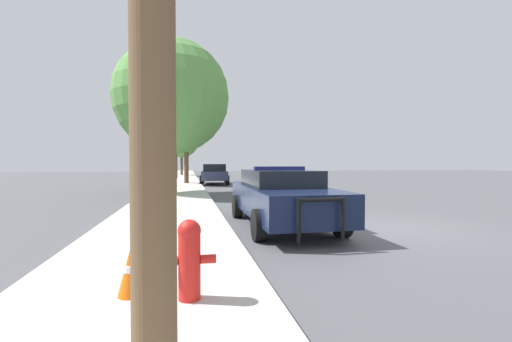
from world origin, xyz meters
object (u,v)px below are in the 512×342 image
(tree_sidewalk_mid, at_px, (186,118))
(tree_sidewalk_near, at_px, (172,97))
(police_car, at_px, (281,196))
(traffic_cone, at_px, (131,271))
(traffic_light, at_px, (190,136))
(tree_sidewalk_far, at_px, (182,140))
(fire_hydrant, at_px, (189,257))
(car_background_midblock, at_px, (214,174))

(tree_sidewalk_mid, distance_m, tree_sidewalk_near, 7.86)
(police_car, height_order, traffic_cone, police_car)
(traffic_light, bearing_deg, tree_sidewalk_far, 96.14)
(police_car, distance_m, tree_sidewalk_mid, 17.05)
(traffic_cone, bearing_deg, tree_sidewalk_far, 90.01)
(police_car, bearing_deg, traffic_cone, 56.07)
(traffic_cone, bearing_deg, tree_sidewalk_mid, 88.46)
(fire_hydrant, bearing_deg, tree_sidewalk_near, 93.12)
(police_car, distance_m, tree_sidewalk_near, 9.91)
(car_background_midblock, height_order, tree_sidewalk_near, tree_sidewalk_near)
(tree_sidewalk_near, bearing_deg, police_car, -70.75)
(tree_sidewalk_near, bearing_deg, tree_sidewalk_mid, 85.25)
(tree_sidewalk_far, relative_size, tree_sidewalk_near, 0.82)
(car_background_midblock, relative_size, tree_sidewalk_mid, 0.66)
(tree_sidewalk_near, bearing_deg, car_background_midblock, 71.94)
(tree_sidewalk_mid, height_order, tree_sidewalk_near, tree_sidewalk_near)
(traffic_cone, bearing_deg, tree_sidewalk_near, 90.42)
(tree_sidewalk_mid, bearing_deg, tree_sidewalk_far, 92.01)
(police_car, height_order, tree_sidewalk_mid, tree_sidewalk_mid)
(tree_sidewalk_far, xyz_separation_m, traffic_cone, (0.00, -36.73, -3.73))
(tree_sidewalk_mid, bearing_deg, traffic_cone, -91.54)
(car_background_midblock, xyz_separation_m, traffic_cone, (-2.55, -21.03, -0.37))
(police_car, relative_size, traffic_light, 0.89)
(fire_hydrant, relative_size, tree_sidewalk_mid, 0.12)
(car_background_midblock, bearing_deg, tree_sidewalk_far, 103.29)
(car_background_midblock, distance_m, tree_sidewalk_near, 9.40)
(traffic_light, distance_m, tree_sidewalk_mid, 7.79)
(fire_hydrant, xyz_separation_m, tree_sidewalk_far, (-0.63, 36.96, 3.55))
(police_car, relative_size, traffic_cone, 9.23)
(fire_hydrant, distance_m, tree_sidewalk_mid, 21.38)
(fire_hydrant, xyz_separation_m, car_background_midblock, (1.93, 21.26, 0.19))
(tree_sidewalk_mid, height_order, traffic_cone, tree_sidewalk_mid)
(police_car, relative_size, tree_sidewalk_far, 0.83)
(police_car, bearing_deg, traffic_light, -85.25)
(tree_sidewalk_mid, relative_size, tree_sidewalk_near, 0.93)
(tree_sidewalk_near, bearing_deg, traffic_light, 86.42)
(traffic_light, bearing_deg, tree_sidewalk_near, -93.58)
(tree_sidewalk_far, bearing_deg, traffic_cone, -89.99)
(traffic_light, height_order, tree_sidewalk_mid, tree_sidewalk_mid)
(fire_hydrant, distance_m, tree_sidewalk_far, 37.13)
(traffic_light, xyz_separation_m, tree_sidewalk_far, (-0.89, 8.23, 0.09))
(police_car, distance_m, traffic_cone, 5.22)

